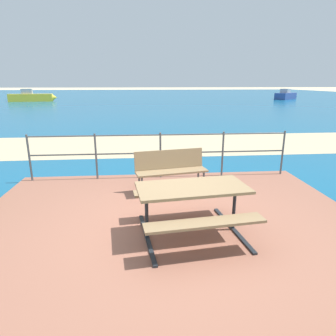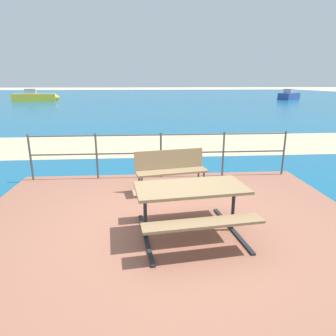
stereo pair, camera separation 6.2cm
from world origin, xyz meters
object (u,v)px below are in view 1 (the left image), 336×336
Objects in this scene: boat_near at (286,96)px; picnic_table at (192,197)px; park_bench at (171,167)px; boat_mid at (32,97)px.

picnic_table is at bearing -159.72° from boat_near.
boat_near is at bearing 49.61° from park_bench.
boat_mid is at bearing 102.36° from park_bench.
park_bench is 37.43m from boat_near.
park_bench is at bearing -161.22° from boat_near.
park_bench is 0.38× the size of boat_near.
picnic_table is at bearing -75.73° from boat_mid.
picnic_table is 0.44× the size of boat_near.
boat_mid is (-31.67, -1.86, 0.01)m from boat_near.
boat_mid is at bearing 105.29° from picnic_table.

